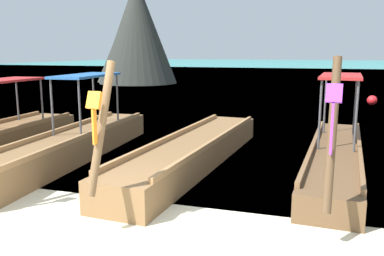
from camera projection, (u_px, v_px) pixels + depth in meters
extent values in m
plane|color=beige|center=(110.00, 246.00, 5.47)|extent=(120.00, 120.00, 0.00)
plane|color=teal|center=(304.00, 68.00, 63.34)|extent=(120.00, 120.00, 0.00)
cube|color=#996C3F|center=(8.00, 130.00, 10.34)|extent=(0.27, 5.52, 0.10)
cylinder|color=#4C4C51|center=(17.00, 100.00, 12.05)|extent=(0.05, 0.05, 1.21)
cylinder|color=#4C4C51|center=(42.00, 100.00, 11.84)|extent=(0.05, 0.05, 1.21)
cube|color=#AD2323|center=(6.00, 80.00, 10.97)|extent=(1.07, 2.03, 0.06)
cube|color=brown|center=(72.00, 147.00, 9.77)|extent=(1.36, 6.80, 0.59)
cube|color=#9F7246|center=(54.00, 132.00, 9.82)|extent=(0.40, 6.21, 0.10)
cube|color=#9F7246|center=(89.00, 134.00, 9.59)|extent=(0.40, 6.21, 0.10)
cylinder|color=#4C4C51|center=(52.00, 108.00, 9.52)|extent=(0.05, 0.05, 1.32)
cylinder|color=#4C4C51|center=(80.00, 109.00, 9.35)|extent=(0.05, 0.05, 1.32)
cylinder|color=#4C4C51|center=(94.00, 98.00, 11.45)|extent=(0.05, 0.05, 1.32)
cylinder|color=#4C4C51|center=(117.00, 99.00, 11.28)|extent=(0.05, 0.05, 1.32)
cube|color=#235BA3|center=(86.00, 76.00, 10.27)|extent=(0.98, 2.27, 0.06)
cube|color=brown|center=(194.00, 152.00, 9.36)|extent=(1.63, 6.97, 0.56)
cube|color=#9F7246|center=(172.00, 136.00, 9.49)|extent=(0.53, 6.34, 0.10)
cube|color=#9F7246|center=(216.00, 140.00, 9.11)|extent=(0.53, 6.34, 0.10)
cylinder|color=brown|center=(101.00, 127.00, 5.82)|extent=(0.17, 0.77, 1.87)
cube|color=orange|center=(94.00, 100.00, 5.62)|extent=(0.21, 0.15, 0.25)
cube|color=orange|center=(94.00, 127.00, 5.67)|extent=(0.04, 0.08, 0.49)
cube|color=brown|center=(335.00, 159.00, 8.95)|extent=(1.41, 6.57, 0.46)
cube|color=brown|center=(313.00, 145.00, 9.06)|extent=(0.43, 5.99, 0.10)
cube|color=brown|center=(359.00, 148.00, 8.73)|extent=(0.43, 5.99, 0.10)
cylinder|color=brown|center=(332.00, 133.00, 5.52)|extent=(0.17, 0.87, 2.04)
cube|color=purple|center=(334.00, 93.00, 5.22)|extent=(0.21, 0.15, 0.25)
cube|color=purple|center=(332.00, 129.00, 5.29)|extent=(0.03, 0.08, 0.67)
cylinder|color=#4C4C51|center=(320.00, 115.00, 8.74)|extent=(0.05, 0.05, 1.49)
cylinder|color=#4C4C51|center=(356.00, 117.00, 8.49)|extent=(0.05, 0.05, 1.49)
cylinder|color=#4C4C51|center=(325.00, 104.00, 10.54)|extent=(0.05, 0.05, 1.49)
cylinder|color=#4C4C51|center=(355.00, 105.00, 10.29)|extent=(0.05, 0.05, 1.49)
cube|color=#AD2323|center=(341.00, 76.00, 9.37)|extent=(1.00, 2.20, 0.06)
cone|color=#2D302B|center=(137.00, 31.00, 32.55)|extent=(6.20, 6.20, 8.18)
cone|color=#32352F|center=(114.00, 63.00, 34.31)|extent=(2.85, 2.85, 3.19)
sphere|color=red|center=(372.00, 100.00, 19.61)|extent=(0.46, 0.46, 0.46)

